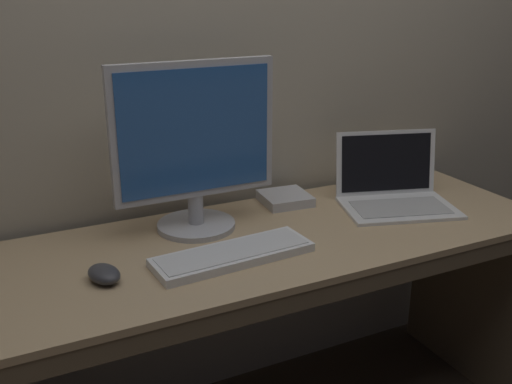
{
  "coord_description": "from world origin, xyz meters",
  "views": [
    {
      "loc": [
        -0.76,
        -1.39,
        1.4
      ],
      "look_at": [
        -0.08,
        0.0,
        0.85
      ],
      "focal_mm": 41.52,
      "sensor_mm": 36.0,
      "label": 1
    }
  ],
  "objects": [
    {
      "name": "laptop_white",
      "position": [
        0.44,
        0.05,
        0.76
      ],
      "size": [
        0.41,
        0.36,
        0.22
      ],
      "color": "white",
      "rests_on": "desk"
    },
    {
      "name": "external_drive_box",
      "position": [
        0.13,
        0.21,
        0.73
      ],
      "size": [
        0.16,
        0.16,
        0.03
      ],
      "primitive_type": "cube",
      "rotation": [
        0.0,
        0.0,
        -0.09
      ],
      "color": "silver",
      "rests_on": "desk"
    },
    {
      "name": "wired_keyboard",
      "position": [
        -0.2,
        -0.09,
        0.73
      ],
      "size": [
        0.44,
        0.17,
        0.03
      ],
      "color": "white",
      "rests_on": "desk"
    },
    {
      "name": "external_monitor",
      "position": [
        -0.21,
        0.14,
        0.96
      ],
      "size": [
        0.48,
        0.23,
        0.49
      ],
      "color": "#B7B7BC",
      "rests_on": "desk"
    },
    {
      "name": "desk",
      "position": [
        0.0,
        -0.01,
        0.47
      ],
      "size": [
        1.65,
        0.6,
        0.71
      ],
      "color": "tan",
      "rests_on": "ground"
    },
    {
      "name": "computer_mouse",
      "position": [
        -0.53,
        -0.07,
        0.73
      ],
      "size": [
        0.09,
        0.12,
        0.04
      ],
      "primitive_type": "ellipsoid",
      "rotation": [
        0.0,
        0.0,
        0.26
      ],
      "color": "#38383D",
      "rests_on": "desk"
    }
  ]
}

